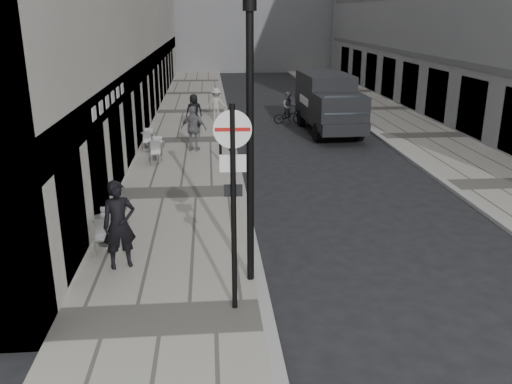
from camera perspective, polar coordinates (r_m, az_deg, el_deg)
sidewalk at (r=24.99m, az=-7.19°, el=5.37°), size 4.00×60.00×0.12m
far_sidewalk at (r=26.90m, az=17.05°, el=5.63°), size 4.00×60.00×0.12m
walking_man at (r=12.40m, az=-14.21°, el=-3.37°), size 0.86×0.70×2.02m
sign_post at (r=9.80m, az=-2.42°, el=0.99°), size 0.69×0.11×3.99m
lamppost at (r=10.79m, az=-0.63°, el=6.42°), size 0.26×0.26×5.84m
bollard_near at (r=21.02m, az=-3.76°, el=4.29°), size 0.11×0.11×0.79m
bollard_far at (r=22.66m, az=-2.72°, el=5.39°), size 0.11×0.11×0.83m
panel_van at (r=26.89m, az=7.62°, el=9.54°), size 2.39×6.00×2.79m
cyclist at (r=29.02m, az=3.44°, el=8.48°), size 1.58×0.62×1.69m
pedestrian_a at (r=22.70m, az=-6.58°, el=6.65°), size 1.18×0.75×1.87m
pedestrian_b at (r=29.56m, az=-4.20°, el=9.24°), size 1.20×0.85×1.68m
pedestrian_c at (r=27.46m, az=-6.53°, el=8.47°), size 0.91×0.68×1.68m
cafe_table_near at (r=13.84m, az=-15.49°, el=-3.74°), size 0.67×1.50×0.86m
cafe_table_mid at (r=23.50m, az=-11.27°, el=5.49°), size 0.62×1.40×0.80m
cafe_table_far at (r=21.42m, az=-10.40°, el=4.43°), size 0.68×1.54×0.88m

